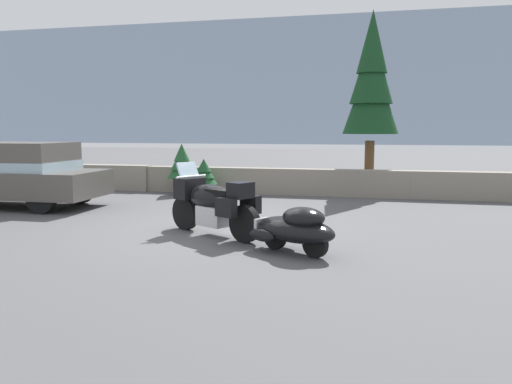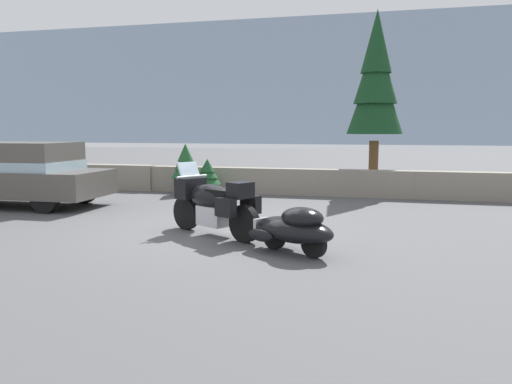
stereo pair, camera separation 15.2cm
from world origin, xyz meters
TOP-DOWN VIEW (x-y plane):
  - ground_plane at (0.00, 0.00)m, footprint 80.00×80.00m
  - stone_guard_wall at (0.05, 5.67)m, footprint 24.00×0.55m
  - distant_ridgeline at (0.00, 95.66)m, footprint 240.00×80.00m
  - touring_motorcycle at (0.10, -0.45)m, footprint 2.06×1.43m
  - car_shaped_trailer at (1.79, -1.44)m, footprint 2.08×1.44m
  - suv_at_left_edge at (-5.95, 1.76)m, footprint 4.84×2.06m
  - pine_tree_tall at (2.83, 6.93)m, footprint 1.70×1.70m
  - pine_sapling_near at (-1.87, 4.81)m, footprint 0.79×0.79m
  - pine_sapling_farther at (-2.61, 4.95)m, footprint 0.88×0.88m

SIDE VIEW (x-z plane):
  - ground_plane at x=0.00m, z-range 0.00..0.00m
  - stone_guard_wall at x=0.05m, z-range -0.01..0.80m
  - car_shaped_trailer at x=1.79m, z-range 0.03..0.79m
  - touring_motorcycle at x=0.10m, z-range -0.04..1.29m
  - pine_sapling_near at x=-1.87m, z-range 0.14..1.23m
  - suv_at_left_edge at x=-5.95m, z-range 0.03..1.66m
  - pine_sapling_farther at x=-2.61m, z-range 0.19..1.73m
  - pine_tree_tall at x=2.83m, z-range 0.70..6.25m
  - distant_ridgeline at x=0.00m, z-range 0.00..16.00m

